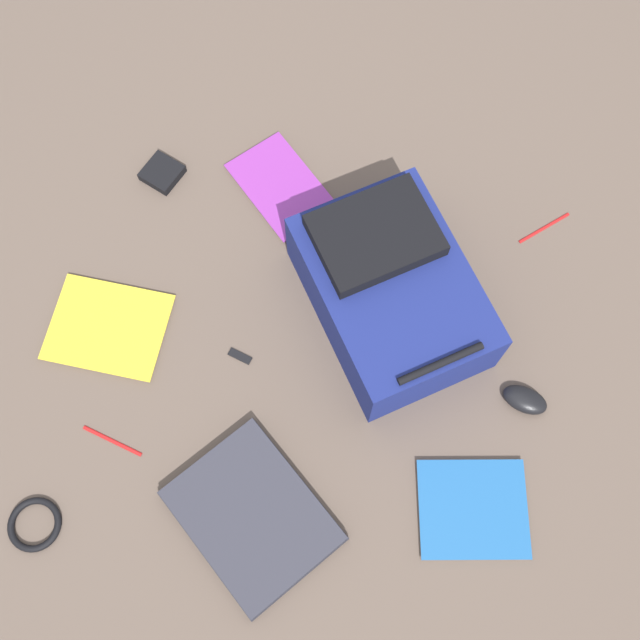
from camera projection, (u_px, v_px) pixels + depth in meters
name	position (u px, v px, depth m)	size (l,w,h in m)	color
ground_plane	(304.00, 341.00, 1.76)	(3.61, 3.61, 0.00)	brown
backpack	(391.00, 290.00, 1.70)	(0.54, 0.51, 0.21)	navy
laptop	(252.00, 516.00, 1.61)	(0.40, 0.41, 0.03)	#24242C
book_manual	(108.00, 327.00, 1.76)	(0.21, 0.26, 0.01)	silver
book_blue	(473.00, 509.00, 1.62)	(0.25, 0.26, 0.01)	silver
book_red	(281.00, 187.00, 1.88)	(0.29, 0.30, 0.01)	silver
computer_mouse	(525.00, 400.00, 1.69)	(0.06, 0.10, 0.03)	black
cable_coil	(35.00, 525.00, 1.61)	(0.11, 0.11, 0.01)	black
pen_black	(544.00, 227.00, 1.85)	(0.01, 0.01, 0.14)	red
pen_blue	(112.00, 441.00, 1.68)	(0.01, 0.01, 0.14)	red
earbud_pouch	(162.00, 173.00, 1.89)	(0.08, 0.08, 0.02)	black
usb_stick	(240.00, 356.00, 1.74)	(0.02, 0.05, 0.01)	black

